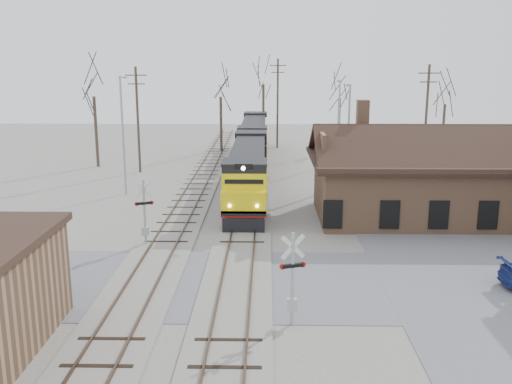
# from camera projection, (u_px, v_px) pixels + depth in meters

# --- Properties ---
(ground) EXTENTS (140.00, 140.00, 0.00)m
(ground) POSITION_uv_depth(u_px,v_px,m) (237.00, 283.00, 27.66)
(ground) COLOR gray
(ground) RESTS_ON ground
(road) EXTENTS (60.00, 9.00, 0.03)m
(road) POSITION_uv_depth(u_px,v_px,m) (237.00, 283.00, 27.66)
(road) COLOR slate
(road) RESTS_ON ground
(track_main) EXTENTS (3.40, 90.00, 0.24)m
(track_main) POSITION_uv_depth(u_px,v_px,m) (247.00, 205.00, 42.26)
(track_main) COLOR gray
(track_main) RESTS_ON ground
(track_siding) EXTENTS (3.40, 90.00, 0.24)m
(track_siding) POSITION_uv_depth(u_px,v_px,m) (187.00, 205.00, 42.34)
(track_siding) COLOR gray
(track_siding) RESTS_ON ground
(depot) EXTENTS (15.20, 9.31, 7.90)m
(depot) POSITION_uv_depth(u_px,v_px,m) (422.00, 183.00, 38.58)
(depot) COLOR #966C4E
(depot) RESTS_ON ground
(locomotive_lead) EXTENTS (2.84, 19.03, 4.22)m
(locomotive_lead) POSITION_uv_depth(u_px,v_px,m) (248.00, 172.00, 43.63)
(locomotive_lead) COLOR black
(locomotive_lead) RESTS_ON ground
(locomotive_trailing) EXTENTS (2.84, 19.03, 4.00)m
(locomotive_trailing) POSITION_uv_depth(u_px,v_px,m) (254.00, 138.00, 62.43)
(locomotive_trailing) COLOR black
(locomotive_trailing) RESTS_ON ground
(crossbuck_near) EXTENTS (1.09, 0.42, 3.92)m
(crossbuck_near) POSITION_uv_depth(u_px,v_px,m) (292.00, 282.00, 22.92)
(crossbuck_near) COLOR #A5A8AD
(crossbuck_near) RESTS_ON ground
(crossbuck_far) EXTENTS (1.07, 0.48, 3.91)m
(crossbuck_far) POSITION_uv_depth(u_px,v_px,m) (145.00, 215.00, 32.84)
(crossbuck_far) COLOR #A5A8AD
(crossbuck_far) RESTS_ON ground
(streetlight_a) EXTENTS (0.25, 2.04, 9.38)m
(streetlight_a) POSITION_uv_depth(u_px,v_px,m) (123.00, 129.00, 44.94)
(streetlight_a) COLOR #A5A8AD
(streetlight_a) RESTS_ON ground
(streetlight_b) EXTENTS (0.25, 2.04, 8.61)m
(streetlight_b) POSITION_uv_depth(u_px,v_px,m) (348.00, 129.00, 48.18)
(streetlight_b) COLOR #A5A8AD
(streetlight_b) RESTS_ON ground
(streetlight_c) EXTENTS (0.25, 2.04, 8.59)m
(streetlight_c) POSITION_uv_depth(u_px,v_px,m) (339.00, 117.00, 58.22)
(streetlight_c) COLOR #A5A8AD
(streetlight_c) RESTS_ON ground
(utility_pole_a) EXTENTS (2.00, 0.24, 9.97)m
(utility_pole_a) POSITION_uv_depth(u_px,v_px,m) (138.00, 118.00, 53.79)
(utility_pole_a) COLOR #382D23
(utility_pole_a) RESTS_ON ground
(utility_pole_b) EXTENTS (2.00, 0.24, 10.69)m
(utility_pole_b) POSITION_uv_depth(u_px,v_px,m) (278.00, 102.00, 68.84)
(utility_pole_b) COLOR #382D23
(utility_pole_b) RESTS_ON ground
(utility_pole_c) EXTENTS (2.00, 0.24, 10.17)m
(utility_pole_c) POSITION_uv_depth(u_px,v_px,m) (426.00, 117.00, 53.13)
(utility_pole_c) COLOR #382D23
(utility_pole_c) RESTS_ON ground
(tree_a) EXTENTS (4.69, 4.69, 11.49)m
(tree_a) POSITION_uv_depth(u_px,v_px,m) (93.00, 85.00, 55.98)
(tree_a) COLOR #382D23
(tree_a) RESTS_ON ground
(tree_b) EXTENTS (4.26, 4.26, 10.45)m
(tree_b) POSITION_uv_depth(u_px,v_px,m) (221.00, 88.00, 65.53)
(tree_b) COLOR #382D23
(tree_b) RESTS_ON ground
(tree_c) EXTENTS (5.02, 5.02, 12.30)m
(tree_c) POSITION_uv_depth(u_px,v_px,m) (263.00, 74.00, 72.44)
(tree_c) COLOR #382D23
(tree_c) RESTS_ON ground
(tree_d) EXTENTS (4.14, 4.14, 10.15)m
(tree_d) POSITION_uv_depth(u_px,v_px,m) (340.00, 89.00, 65.83)
(tree_d) COLOR #382D23
(tree_d) RESTS_ON ground
(tree_e) EXTENTS (3.74, 3.74, 9.16)m
(tree_e) POSITION_uv_depth(u_px,v_px,m) (446.00, 96.00, 65.01)
(tree_e) COLOR #382D23
(tree_e) RESTS_ON ground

